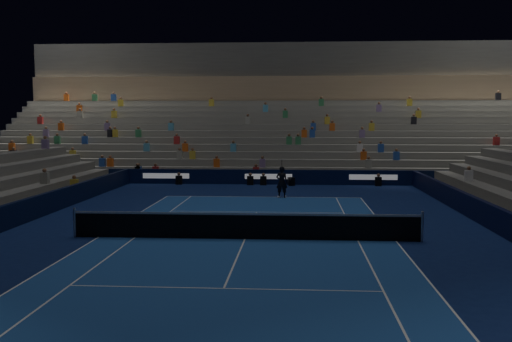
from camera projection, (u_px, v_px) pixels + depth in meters
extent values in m
plane|color=#0C1B4C|center=(245.00, 239.00, 21.80)|extent=(90.00, 90.00, 0.00)
cube|color=#1A4592|center=(245.00, 239.00, 21.80)|extent=(10.97, 23.77, 0.01)
cube|color=black|center=(268.00, 177.00, 40.14)|extent=(44.00, 0.25, 1.00)
cube|color=slate|center=(269.00, 179.00, 41.16)|extent=(44.00, 1.00, 0.50)
cube|color=slate|center=(270.00, 174.00, 42.13)|extent=(44.00, 1.00, 1.00)
cube|color=slate|center=(270.00, 170.00, 43.10)|extent=(44.00, 1.00, 1.50)
cube|color=slate|center=(271.00, 165.00, 44.07)|extent=(44.00, 1.00, 2.00)
cube|color=slate|center=(272.00, 161.00, 45.05)|extent=(44.00, 1.00, 2.50)
cube|color=slate|center=(272.00, 157.00, 46.02)|extent=(44.00, 1.00, 3.00)
cube|color=slate|center=(273.00, 153.00, 46.99)|extent=(44.00, 1.00, 3.50)
cube|color=slate|center=(273.00, 149.00, 47.96)|extent=(44.00, 1.00, 4.00)
cube|color=slate|center=(274.00, 145.00, 48.93)|extent=(44.00, 1.00, 4.50)
cube|color=slate|center=(274.00, 142.00, 49.91)|extent=(44.00, 1.00, 5.00)
cube|color=slate|center=(275.00, 139.00, 50.88)|extent=(44.00, 1.00, 5.50)
cube|color=slate|center=(275.00, 135.00, 51.85)|extent=(44.00, 1.00, 6.00)
cube|color=#8C7457|center=(276.00, 89.00, 52.59)|extent=(44.00, 0.60, 2.20)
cube|color=#434340|center=(276.00, 61.00, 53.75)|extent=(44.00, 2.40, 3.00)
cylinder|color=#B2B2B7|center=(75.00, 223.00, 22.18)|extent=(0.10, 0.10, 1.10)
cylinder|color=#B2B2B7|center=(422.00, 227.00, 21.32)|extent=(0.10, 0.10, 1.10)
cube|color=black|center=(245.00, 227.00, 21.76)|extent=(12.80, 0.03, 0.90)
cube|color=white|center=(245.00, 214.00, 21.72)|extent=(12.80, 0.04, 0.08)
imported|color=black|center=(282.00, 182.00, 33.26)|extent=(0.70, 0.52, 1.77)
cube|color=black|center=(291.00, 181.00, 39.47)|extent=(0.51, 0.58, 0.55)
cylinder|color=black|center=(291.00, 180.00, 39.03)|extent=(0.23, 0.38, 0.16)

